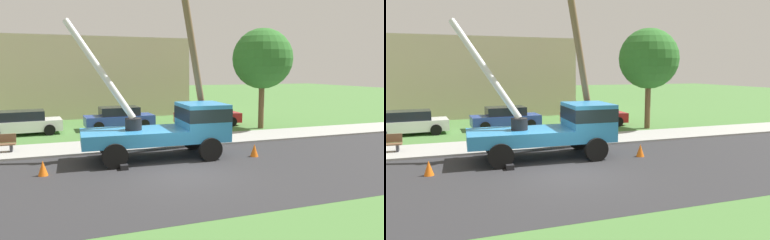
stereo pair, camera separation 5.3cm
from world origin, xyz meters
The scene contains 13 objects.
ground_plane centered at (0.00, 12.00, 0.00)m, with size 120.00×120.00×0.00m, color #477538.
road_asphalt centered at (0.00, 0.00, 0.00)m, with size 80.00×8.60×0.01m, color #2B2B2D.
sidewalk_strip centered at (0.00, 5.79, 0.05)m, with size 80.00×2.98×0.10m, color #9E9E99.
utility_truck centered at (0.41, 2.69, 1.41)m, with size 6.76×3.21×5.98m.
leaning_utility_pole centered at (1.79, 3.94, 4.48)m, with size 2.78×2.06×8.74m.
traffic_cone_ahead centered at (3.78, 1.53, 0.28)m, with size 0.36×0.36×0.56m, color orange.
traffic_cone_behind centered at (-4.95, 1.48, 0.28)m, with size 0.36×0.36×0.56m, color orange.
traffic_cone_curbside centered at (2.27, 4.08, 0.28)m, with size 0.36×0.36×0.56m, color orange.
parked_sedan_white centered at (-6.44, 11.02, 0.71)m, with size 4.54×2.27×1.42m.
parked_sedan_blue centered at (-0.67, 11.44, 0.71)m, with size 4.48×2.15×1.42m.
parked_sedan_red centered at (5.27, 10.70, 0.71)m, with size 4.48×2.16×1.42m.
roadside_tree_near centered at (8.11, 8.40, 4.51)m, with size 3.87×3.87×6.46m.
lowrise_building_backdrop centered at (-2.88, 19.96, 3.20)m, with size 18.00×6.00×6.40m, color #C6B293.
Camera 2 is at (-4.17, -12.59, 3.85)m, focal length 34.36 mm.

